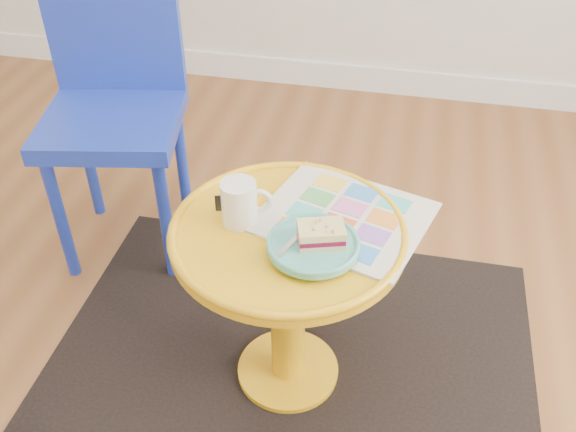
% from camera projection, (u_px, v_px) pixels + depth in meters
% --- Properties ---
extents(room_walls, '(4.00, 4.00, 4.00)m').
position_uv_depth(room_walls, '(21.00, 167.00, 2.40)').
color(room_walls, silver).
rests_on(room_walls, ground).
extents(rug, '(1.31, 1.11, 0.01)m').
position_uv_depth(rug, '(288.00, 372.00, 1.73)').
color(rug, black).
rests_on(rug, ground).
extents(side_table, '(0.53, 0.53, 0.50)m').
position_uv_depth(side_table, '(288.00, 276.00, 1.51)').
color(side_table, gold).
rests_on(side_table, ground).
extents(chair, '(0.46, 0.46, 0.89)m').
position_uv_depth(chair, '(114.00, 94.00, 1.89)').
color(chair, '#1A31AB').
rests_on(chair, ground).
extents(newspaper, '(0.43, 0.40, 0.01)m').
position_uv_depth(newspaper, '(344.00, 217.00, 1.45)').
color(newspaper, silver).
rests_on(newspaper, side_table).
extents(mug, '(0.11, 0.08, 0.10)m').
position_uv_depth(mug, '(240.00, 202.00, 1.41)').
color(mug, white).
rests_on(mug, side_table).
extents(plate, '(0.20, 0.20, 0.02)m').
position_uv_depth(plate, '(313.00, 246.00, 1.35)').
color(plate, '#50AA9F').
rests_on(plate, newspaper).
extents(cake_slice, '(0.11, 0.09, 0.04)m').
position_uv_depth(cake_slice, '(321.00, 234.00, 1.33)').
color(cake_slice, '#D3BC8C').
rests_on(cake_slice, plate).
extents(fork, '(0.06, 0.14, 0.00)m').
position_uv_depth(fork, '(296.00, 238.00, 1.35)').
color(fork, silver).
rests_on(fork, plate).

